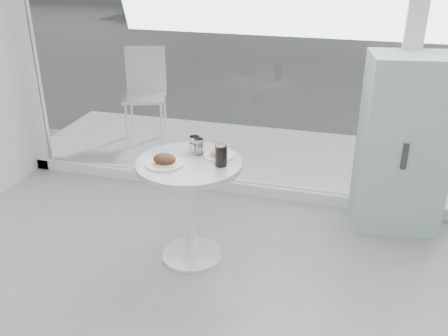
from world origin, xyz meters
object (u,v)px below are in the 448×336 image
(main_table, at_px, (190,190))
(patio_chair, at_px, (146,89))
(plate_fritter, at_px, (165,161))
(water_tumbler_b, at_px, (199,147))
(mint_cabinet, at_px, (403,145))
(cola_glass, at_px, (221,155))
(plate_donut, at_px, (219,154))
(water_tumbler_a, at_px, (195,145))

(main_table, height_order, patio_chair, patio_chair)
(plate_fritter, distance_m, water_tumbler_b, 0.28)
(mint_cabinet, relative_size, cola_glass, 9.00)
(mint_cabinet, bearing_deg, cola_glass, -152.91)
(patio_chair, xyz_separation_m, cola_glass, (1.42, -2.00, 0.22))
(water_tumbler_b, distance_m, cola_glass, 0.25)
(main_table, bearing_deg, patio_chair, 120.77)
(patio_chair, bearing_deg, plate_fritter, -79.57)
(mint_cabinet, bearing_deg, patio_chair, 147.66)
(main_table, relative_size, plate_fritter, 3.01)
(main_table, height_order, plate_fritter, plate_fritter)
(plate_fritter, relative_size, plate_donut, 1.24)
(water_tumbler_b, bearing_deg, mint_cabinet, 27.73)
(mint_cabinet, xyz_separation_m, plate_fritter, (-1.56, -0.96, 0.10))
(main_table, distance_m, patio_chair, 2.33)
(main_table, xyz_separation_m, water_tumbler_a, (-0.02, 0.17, 0.27))
(main_table, height_order, mint_cabinet, mint_cabinet)
(plate_fritter, height_order, water_tumbler_b, water_tumbler_b)
(water_tumbler_b, bearing_deg, water_tumbler_a, 143.72)
(mint_cabinet, height_order, cola_glass, mint_cabinet)
(plate_fritter, bearing_deg, plate_donut, 35.07)
(plate_donut, bearing_deg, plate_fritter, -144.93)
(mint_cabinet, distance_m, patio_chair, 2.85)
(main_table, xyz_separation_m, water_tumbler_b, (0.02, 0.14, 0.27))
(plate_donut, height_order, cola_glass, cola_glass)
(water_tumbler_a, height_order, cola_glass, cola_glass)
(water_tumbler_a, distance_m, water_tumbler_b, 0.05)
(plate_fritter, bearing_deg, mint_cabinet, 31.64)
(patio_chair, height_order, plate_fritter, patio_chair)
(plate_fritter, relative_size, water_tumbler_a, 2.22)
(mint_cabinet, height_order, plate_fritter, mint_cabinet)
(water_tumbler_a, height_order, water_tumbler_b, water_tumbler_a)
(mint_cabinet, distance_m, water_tumbler_b, 1.59)
(mint_cabinet, xyz_separation_m, water_tumbler_a, (-1.44, -0.71, 0.13))
(plate_fritter, bearing_deg, cola_glass, 12.75)
(main_table, distance_m, plate_fritter, 0.29)
(mint_cabinet, distance_m, plate_fritter, 1.84)
(plate_fritter, height_order, cola_glass, cola_glass)
(plate_fritter, xyz_separation_m, water_tumbler_b, (0.16, 0.23, 0.02))
(patio_chair, bearing_deg, water_tumbler_b, -73.22)
(patio_chair, distance_m, plate_donut, 2.32)
(patio_chair, distance_m, plate_fritter, 2.34)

